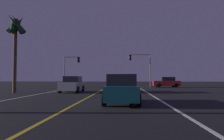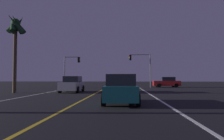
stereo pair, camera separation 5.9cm
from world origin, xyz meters
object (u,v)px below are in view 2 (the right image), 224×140
car_lead_same_lane (121,89)px  car_ahead_far (117,84)px  traffic_light_near_right (140,63)px  car_crossing_side (167,82)px  traffic_light_near_left (72,65)px  palm_tree_left_mid (16,30)px  car_oncoming (72,84)px

car_lead_same_lane → car_ahead_far: same height
car_lead_same_lane → traffic_light_near_right: bearing=-7.2°
car_crossing_side → traffic_light_near_left: bearing=4.4°
traffic_light_near_left → palm_tree_left_mid: 13.72m
car_oncoming → palm_tree_left_mid: (-5.49, -1.61, 5.53)m
car_lead_same_lane → car_oncoming: bearing=28.9°
car_oncoming → car_crossing_side: bearing=135.6°
traffic_light_near_right → palm_tree_left_mid: palm_tree_left_mid is taller
car_crossing_side → traffic_light_near_right: bearing=15.1°
car_crossing_side → car_oncoming: same height
car_crossing_side → traffic_light_near_left: traffic_light_near_left is taller
car_lead_same_lane → car_ahead_far: size_ratio=1.00×
traffic_light_near_left → car_ahead_far: bearing=-55.6°
traffic_light_near_right → traffic_light_near_left: bearing=-0.0°
car_crossing_side → car_oncoming: 17.97m
car_oncoming → palm_tree_left_mid: size_ratio=0.54×
car_oncoming → traffic_light_near_left: bearing=-165.6°
car_lead_same_lane → car_ahead_far: (-0.57, 9.95, 0.00)m
car_lead_same_lane → traffic_light_near_left: bearing=21.4°
traffic_light_near_right → car_crossing_side: bearing=-164.9°
car_crossing_side → palm_tree_left_mid: 23.78m
traffic_light_near_right → traffic_light_near_left: 11.08m
car_ahead_far → traffic_light_near_left: size_ratio=0.86×
car_oncoming → car_ahead_far: bearing=92.7°
car_lead_same_lane → palm_tree_left_mid: size_ratio=0.54×
car_lead_same_lane → traffic_light_near_right: 21.76m
car_oncoming → car_ahead_far: 4.80m
traffic_light_near_right → car_oncoming: bearing=55.2°
car_crossing_side → car_lead_same_lane: 23.69m
palm_tree_left_mid → car_lead_same_lane: bearing=-36.8°
traffic_light_near_right → traffic_light_near_left: (-11.08, 0.00, -0.26)m
car_ahead_far → car_oncoming: bearing=92.7°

